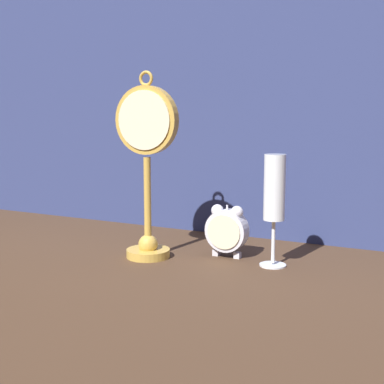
% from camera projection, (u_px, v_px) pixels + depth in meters
% --- Properties ---
extents(ground_plane, '(4.00, 4.00, 0.00)m').
position_uv_depth(ground_plane, '(172.00, 272.00, 0.96)').
color(ground_plane, '#422D1E').
extents(fabric_backdrop_drape, '(1.62, 0.01, 0.62)m').
position_uv_depth(fabric_backdrop_drape, '(241.00, 101.00, 1.20)').
color(fabric_backdrop_drape, navy).
rests_on(fabric_backdrop_drape, ground_plane).
extents(pocket_watch_on_stand, '(0.13, 0.09, 0.36)m').
position_uv_depth(pocket_watch_on_stand, '(147.00, 165.00, 1.03)').
color(pocket_watch_on_stand, gold).
rests_on(pocket_watch_on_stand, ground_plane).
extents(alarm_clock_twin_bell, '(0.08, 0.03, 0.10)m').
position_uv_depth(alarm_clock_twin_bell, '(227.00, 229.00, 1.05)').
color(alarm_clock_twin_bell, silver).
rests_on(alarm_clock_twin_bell, ground_plane).
extents(champagne_flute, '(0.05, 0.05, 0.21)m').
position_uv_depth(champagne_flute, '(274.00, 196.00, 0.98)').
color(champagne_flute, silver).
rests_on(champagne_flute, ground_plane).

